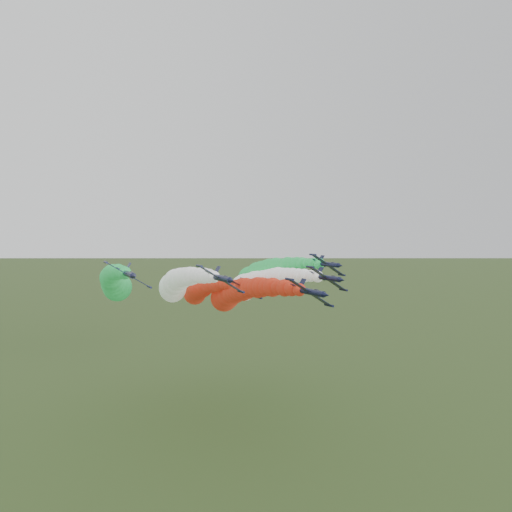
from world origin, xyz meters
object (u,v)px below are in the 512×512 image
object	(u,v)px
jet_outer_right	(261,273)
jet_trail	(200,290)
jet_inner_left	(176,285)
jet_inner_right	(253,284)
jet_lead	(234,294)
jet_outer_left	(114,282)

from	to	relation	value
jet_outer_right	jet_trail	world-z (taller)	jet_outer_right
jet_inner_left	jet_inner_right	bearing A→B (deg)	3.55
jet_inner_left	jet_lead	bearing A→B (deg)	-38.60
jet_inner_right	jet_outer_left	distance (m)	35.14
jet_outer_left	jet_trail	world-z (taller)	jet_outer_left
jet_inner_left	jet_trail	xyz separation A→B (m)	(12.23, 17.81, -3.69)
jet_lead	jet_inner_right	xyz separation A→B (m)	(9.77, 10.37, 0.91)
jet_inner_right	jet_outer_left	xyz separation A→B (m)	(-33.69, 9.92, 1.06)
jet_inner_right	jet_trail	world-z (taller)	jet_inner_right
jet_lead	jet_inner_left	bearing A→B (deg)	141.40
jet_inner_right	jet_trail	bearing A→B (deg)	118.30
jet_inner_left	jet_outer_right	world-z (taller)	jet_outer_right
jet_inner_right	jet_trail	size ratio (longest dim) A/B	1.00
jet_outer_right	jet_trail	bearing A→B (deg)	159.82
jet_outer_left	jet_inner_right	bearing A→B (deg)	-16.40
jet_inner_right	jet_lead	bearing A→B (deg)	-133.30
jet_inner_left	jet_outer_left	xyz separation A→B (m)	(-12.58, 11.23, 0.13)
jet_lead	jet_inner_right	world-z (taller)	jet_inner_right
jet_inner_right	jet_outer_left	bearing A→B (deg)	163.60
jet_inner_left	jet_outer_right	xyz separation A→B (m)	(28.55, 11.81, 0.91)
jet_lead	jet_outer_right	xyz separation A→B (m)	(17.21, 20.87, 2.76)
jet_trail	jet_outer_right	bearing A→B (deg)	-20.18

